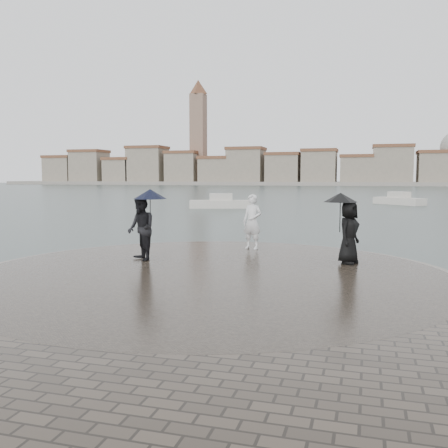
% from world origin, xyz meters
% --- Properties ---
extents(ground, '(400.00, 400.00, 0.00)m').
position_xyz_m(ground, '(0.00, 0.00, 0.00)').
color(ground, '#2B3835').
rests_on(ground, ground).
extents(kerb_ring, '(12.50, 12.50, 0.32)m').
position_xyz_m(kerb_ring, '(0.00, 3.50, 0.16)').
color(kerb_ring, gray).
rests_on(kerb_ring, ground).
extents(quay_tip, '(11.90, 11.90, 0.36)m').
position_xyz_m(quay_tip, '(0.00, 3.50, 0.18)').
color(quay_tip, '#2D261E').
rests_on(quay_tip, ground).
extents(statue, '(0.76, 0.60, 1.82)m').
position_xyz_m(statue, '(0.13, 7.71, 1.27)').
color(statue, white).
rests_on(statue, quay_tip).
extents(visitor_left, '(1.29, 1.14, 2.04)m').
position_xyz_m(visitor_left, '(-2.36, 4.61, 1.46)').
color(visitor_left, black).
rests_on(visitor_left, quay_tip).
extents(visitor_right, '(1.13, 1.07, 1.95)m').
position_xyz_m(visitor_right, '(3.26, 5.69, 1.45)').
color(visitor_right, black).
rests_on(visitor_right, quay_tip).
extents(far_skyline, '(260.00, 20.00, 37.00)m').
position_xyz_m(far_skyline, '(-6.29, 160.71, 5.61)').
color(far_skyline, gray).
rests_on(far_skyline, ground).
extents(boats, '(20.88, 14.51, 1.50)m').
position_xyz_m(boats, '(-0.98, 39.23, 0.38)').
color(boats, beige).
rests_on(boats, ground).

